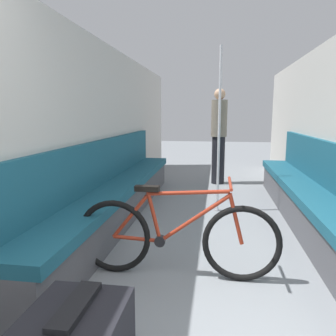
{
  "coord_description": "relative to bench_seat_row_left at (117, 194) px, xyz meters",
  "views": [
    {
      "loc": [
        0.07,
        -1.0,
        1.35
      ],
      "look_at": [
        -0.56,
        3.12,
        0.65
      ],
      "focal_mm": 35.0,
      "sensor_mm": 36.0,
      "label": 1
    }
  ],
  "objects": [
    {
      "name": "bench_seat_row_left",
      "position": [
        0.0,
        0.0,
        0.0
      ],
      "size": [
        0.47,
        4.62,
        1.03
      ],
      "color": "#4C4C51",
      "rests_on": "ground"
    },
    {
      "name": "wall_left",
      "position": [
        -0.26,
        -0.01,
        0.79
      ],
      "size": [
        0.1,
        9.04,
        2.25
      ],
      "primitive_type": "cube",
      "color": "beige",
      "rests_on": "ground"
    },
    {
      "name": "bench_seat_row_right",
      "position": [
        2.36,
        0.0,
        0.0
      ],
      "size": [
        0.47,
        4.62,
        1.03
      ],
      "color": "#4C4C51",
      "rests_on": "ground"
    },
    {
      "name": "passenger_standing",
      "position": [
        1.27,
        2.42,
        0.61
      ],
      "size": [
        0.3,
        0.3,
        1.81
      ],
      "rotation": [
        0.0,
        0.0,
        1.01
      ],
      "color": "black",
      "rests_on": "ground"
    },
    {
      "name": "bicycle",
      "position": [
        0.93,
        -1.38,
        0.01
      ],
      "size": [
        1.7,
        0.46,
        0.82
      ],
      "rotation": [
        0.0,
        0.0,
        0.15
      ],
      "color": "black",
      "rests_on": "ground"
    },
    {
      "name": "grab_pole_near",
      "position": [
        1.27,
        0.57,
        0.76
      ],
      "size": [
        0.08,
        0.08,
        2.23
      ],
      "color": "gray",
      "rests_on": "ground"
    }
  ]
}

